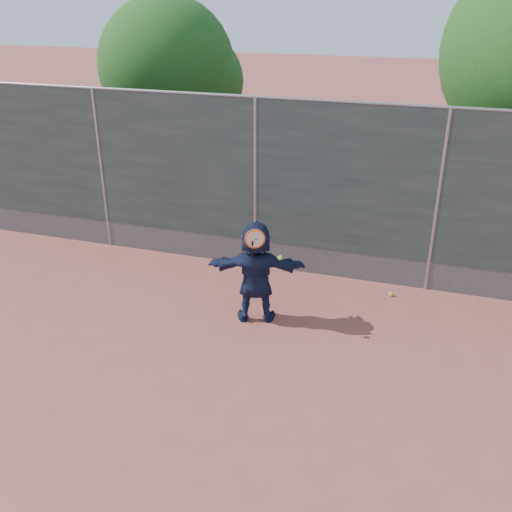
% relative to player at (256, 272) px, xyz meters
% --- Properties ---
extents(ground, '(80.00, 80.00, 0.00)m').
position_rel_player_xyz_m(ground, '(-0.57, -1.74, -0.78)').
color(ground, '#9E4C42').
rests_on(ground, ground).
extents(player, '(1.52, 0.82, 1.57)m').
position_rel_player_xyz_m(player, '(0.00, 0.00, 0.00)').
color(player, '#161E3D').
rests_on(player, ground).
extents(ball_ground, '(0.07, 0.07, 0.07)m').
position_rel_player_xyz_m(ball_ground, '(1.90, 1.32, -0.75)').
color(ball_ground, '#A9DE31').
rests_on(ball_ground, ground).
extents(fence, '(20.00, 0.06, 3.03)m').
position_rel_player_xyz_m(fence, '(-0.57, 1.76, 0.80)').
color(fence, '#38423D').
rests_on(fence, ground).
extents(swing_action, '(0.55, 0.16, 0.51)m').
position_rel_player_xyz_m(swing_action, '(0.08, -0.20, 0.58)').
color(swing_action, '#EB4F16').
rests_on(swing_action, ground).
extents(tree_left, '(3.15, 3.00, 4.53)m').
position_rel_player_xyz_m(tree_left, '(-3.42, 4.81, 2.16)').
color(tree_left, '#382314').
rests_on(tree_left, ground).
extents(weed_clump, '(0.68, 0.07, 0.30)m').
position_rel_player_xyz_m(weed_clump, '(-0.28, 1.65, -0.65)').
color(weed_clump, '#387226').
rests_on(weed_clump, ground).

